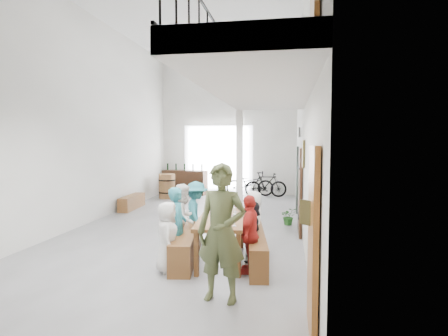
% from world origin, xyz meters
% --- Properties ---
extents(floor, '(12.00, 12.00, 0.00)m').
position_xyz_m(floor, '(0.00, 0.00, 0.00)').
color(floor, slate).
rests_on(floor, ground).
extents(room_walls, '(12.00, 12.00, 12.00)m').
position_xyz_m(room_walls, '(0.00, 0.00, 3.55)').
color(room_walls, white).
rests_on(room_walls, ground).
extents(gateway_portal, '(2.80, 0.08, 2.80)m').
position_xyz_m(gateway_portal, '(-0.40, 5.94, 1.40)').
color(gateway_portal, white).
rests_on(gateway_portal, ground).
extents(right_wall_decor, '(0.07, 8.28, 5.07)m').
position_xyz_m(right_wall_decor, '(2.70, -1.87, 1.74)').
color(right_wall_decor, '#945018').
rests_on(right_wall_decor, ground).
extents(balcony, '(1.52, 5.62, 4.00)m').
position_xyz_m(balcony, '(1.98, -3.13, 2.96)').
color(balcony, silver).
rests_on(balcony, ground).
extents(tasting_table, '(0.97, 2.01, 0.79)m').
position_xyz_m(tasting_table, '(1.26, -2.57, 0.71)').
color(tasting_table, brown).
rests_on(tasting_table, ground).
extents(bench_inner, '(0.69, 2.31, 0.52)m').
position_xyz_m(bench_inner, '(0.59, -2.50, 0.26)').
color(bench_inner, brown).
rests_on(bench_inner, ground).
extents(bench_wall, '(0.59, 2.29, 0.52)m').
position_xyz_m(bench_wall, '(1.87, -2.52, 0.26)').
color(bench_wall, brown).
rests_on(bench_wall, ground).
extents(tableware, '(0.70, 1.49, 0.35)m').
position_xyz_m(tableware, '(1.26, -2.49, 0.93)').
color(tableware, black).
rests_on(tableware, tasting_table).
extents(side_bench, '(0.39, 1.54, 0.43)m').
position_xyz_m(side_bench, '(-2.50, 2.09, 0.21)').
color(side_bench, brown).
rests_on(side_bench, ground).
extents(oak_barrel, '(0.63, 0.63, 0.92)m').
position_xyz_m(oak_barrel, '(-2.11, 4.45, 0.46)').
color(oak_barrel, '#9A6034').
rests_on(oak_barrel, ground).
extents(serving_counter, '(1.90, 0.81, 0.97)m').
position_xyz_m(serving_counter, '(-1.75, 5.65, 0.49)').
color(serving_counter, '#391F11').
rests_on(serving_counter, ground).
extents(counter_bottles, '(1.57, 0.33, 0.28)m').
position_xyz_m(counter_bottles, '(-1.75, 5.64, 1.11)').
color(counter_bottles, black).
rests_on(counter_bottles, serving_counter).
extents(guest_left_a, '(0.53, 0.66, 1.16)m').
position_xyz_m(guest_left_a, '(0.48, -3.30, 0.58)').
color(guest_left_a, silver).
rests_on(guest_left_a, ground).
extents(guest_left_b, '(0.46, 0.57, 1.35)m').
position_xyz_m(guest_left_b, '(0.50, -2.81, 0.67)').
color(guest_left_b, teal).
rests_on(guest_left_b, ground).
extents(guest_left_c, '(0.59, 0.71, 1.34)m').
position_xyz_m(guest_left_c, '(0.46, -2.26, 0.67)').
color(guest_left_c, silver).
rests_on(guest_left_c, ground).
extents(guest_left_d, '(0.75, 0.97, 1.33)m').
position_xyz_m(guest_left_d, '(0.55, -1.64, 0.66)').
color(guest_left_d, teal).
rests_on(guest_left_d, ground).
extents(guest_right_a, '(0.38, 0.78, 1.28)m').
position_xyz_m(guest_right_a, '(1.81, -3.10, 0.64)').
color(guest_right_a, red).
rests_on(guest_right_a, ground).
extents(guest_right_b, '(0.34, 1.02, 1.09)m').
position_xyz_m(guest_right_b, '(1.78, -2.46, 0.54)').
color(guest_right_b, black).
rests_on(guest_right_b, ground).
extents(guest_right_c, '(0.53, 0.66, 1.18)m').
position_xyz_m(guest_right_c, '(1.77, -1.81, 0.59)').
color(guest_right_c, silver).
rests_on(guest_right_c, ground).
extents(host_standing, '(0.75, 0.56, 1.86)m').
position_xyz_m(host_standing, '(1.55, -4.25, 0.93)').
color(host_standing, '#49522E').
rests_on(host_standing, ground).
extents(potted_plant, '(0.48, 0.44, 0.45)m').
position_xyz_m(potted_plant, '(2.45, 0.59, 0.22)').
color(potted_plant, '#154718').
rests_on(potted_plant, ground).
extents(bicycle_near, '(1.93, 0.84, 0.98)m').
position_xyz_m(bicycle_near, '(0.93, 5.60, 0.49)').
color(bicycle_near, black).
rests_on(bicycle_near, ground).
extents(bicycle_far, '(1.67, 0.68, 0.97)m').
position_xyz_m(bicycle_far, '(1.57, 5.36, 0.49)').
color(bicycle_far, black).
rests_on(bicycle_far, ground).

